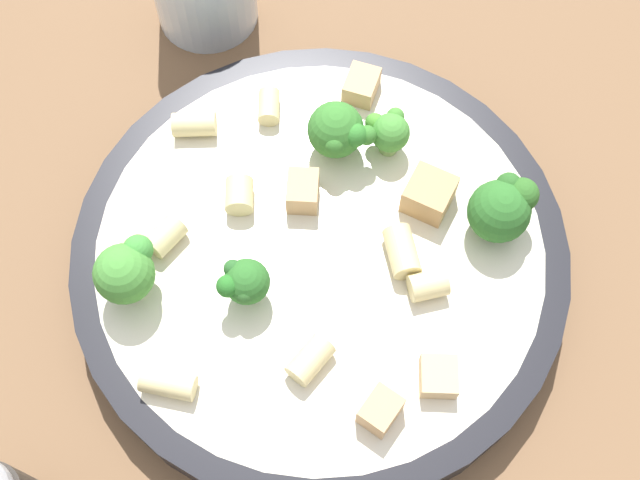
% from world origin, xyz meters
% --- Properties ---
extents(ground_plane, '(2.00, 2.00, 0.00)m').
position_xyz_m(ground_plane, '(0.00, 0.00, 0.00)').
color(ground_plane, brown).
extents(pasta_bowl, '(0.29, 0.29, 0.03)m').
position_xyz_m(pasta_bowl, '(0.00, 0.00, 0.02)').
color(pasta_bowl, black).
rests_on(pasta_bowl, ground_plane).
extents(broccoli_floret_0, '(0.04, 0.03, 0.04)m').
position_xyz_m(broccoli_floret_0, '(-0.07, 0.09, 0.05)').
color(broccoli_floret_0, '#9EC175').
rests_on(broccoli_floret_0, pasta_bowl).
extents(broccoli_floret_1, '(0.03, 0.03, 0.03)m').
position_xyz_m(broccoli_floret_1, '(-0.05, 0.03, 0.05)').
color(broccoli_floret_1, '#84AD60').
rests_on(broccoli_floret_1, pasta_bowl).
extents(broccoli_floret_2, '(0.04, 0.04, 0.04)m').
position_xyz_m(broccoli_floret_2, '(0.07, 0.02, 0.05)').
color(broccoli_floret_2, '#93B766').
rests_on(broccoli_floret_2, pasta_bowl).
extents(broccoli_floret_3, '(0.03, 0.03, 0.03)m').
position_xyz_m(broccoli_floret_3, '(0.08, -0.01, 0.05)').
color(broccoli_floret_3, '#84AD60').
rests_on(broccoli_floret_3, pasta_bowl).
extents(broccoli_floret_4, '(0.04, 0.04, 0.04)m').
position_xyz_m(broccoli_floret_4, '(0.06, -0.09, 0.05)').
color(broccoli_floret_4, '#93B766').
rests_on(broccoli_floret_4, pasta_bowl).
extents(rigatoni_0, '(0.03, 0.02, 0.01)m').
position_xyz_m(rigatoni_0, '(-0.05, 0.10, 0.04)').
color(rigatoni_0, beige).
rests_on(rigatoni_0, pasta_bowl).
extents(rigatoni_1, '(0.03, 0.02, 0.01)m').
position_xyz_m(rigatoni_1, '(0.07, 0.07, 0.04)').
color(rigatoni_1, beige).
rests_on(rigatoni_1, pasta_bowl).
extents(rigatoni_2, '(0.03, 0.02, 0.02)m').
position_xyz_m(rigatoni_2, '(-0.03, 0.08, 0.04)').
color(rigatoni_2, beige).
rests_on(rigatoni_2, pasta_bowl).
extents(rigatoni_3, '(0.03, 0.02, 0.02)m').
position_xyz_m(rigatoni_3, '(-0.07, -0.02, 0.04)').
color(rigatoni_3, beige).
rests_on(rigatoni_3, pasta_bowl).
extents(rigatoni_4, '(0.03, 0.03, 0.02)m').
position_xyz_m(rigatoni_4, '(0.01, -0.05, 0.04)').
color(rigatoni_4, beige).
rests_on(rigatoni_4, pasta_bowl).
extents(rigatoni_5, '(0.03, 0.03, 0.02)m').
position_xyz_m(rigatoni_5, '(0.00, -0.07, 0.04)').
color(rigatoni_5, beige).
rests_on(rigatoni_5, pasta_bowl).
extents(rigatoni_6, '(0.02, 0.03, 0.01)m').
position_xyz_m(rigatoni_6, '(-0.11, 0.04, 0.04)').
color(rigatoni_6, beige).
rests_on(rigatoni_6, pasta_bowl).
extents(rigatoni_7, '(0.03, 0.02, 0.02)m').
position_xyz_m(rigatoni_7, '(0.01, 0.06, 0.04)').
color(rigatoni_7, beige).
rests_on(rigatoni_7, pasta_bowl).
extents(rigatoni_8, '(0.03, 0.03, 0.02)m').
position_xyz_m(rigatoni_8, '(0.04, 0.10, 0.04)').
color(rigatoni_8, beige).
rests_on(rigatoni_8, pasta_bowl).
extents(chicken_chunk_0, '(0.03, 0.03, 0.01)m').
position_xyz_m(chicken_chunk_0, '(-0.05, -0.09, 0.04)').
color(chicken_chunk_0, tan).
rests_on(chicken_chunk_0, pasta_bowl).
extents(chicken_chunk_1, '(0.03, 0.02, 0.01)m').
position_xyz_m(chicken_chunk_1, '(0.11, 0.02, 0.04)').
color(chicken_chunk_1, tan).
rests_on(chicken_chunk_1, pasta_bowl).
extents(chicken_chunk_2, '(0.03, 0.03, 0.02)m').
position_xyz_m(chicken_chunk_2, '(0.03, 0.02, 0.04)').
color(chicken_chunk_2, tan).
rests_on(chicken_chunk_2, pasta_bowl).
extents(chicken_chunk_3, '(0.03, 0.03, 0.02)m').
position_xyz_m(chicken_chunk_3, '(0.05, -0.05, 0.04)').
color(chicken_chunk_3, tan).
rests_on(chicken_chunk_3, pasta_bowl).
extents(chicken_chunk_4, '(0.02, 0.02, 0.02)m').
position_xyz_m(chicken_chunk_4, '(-0.08, -0.07, 0.04)').
color(chicken_chunk_4, tan).
rests_on(chicken_chunk_4, pasta_bowl).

